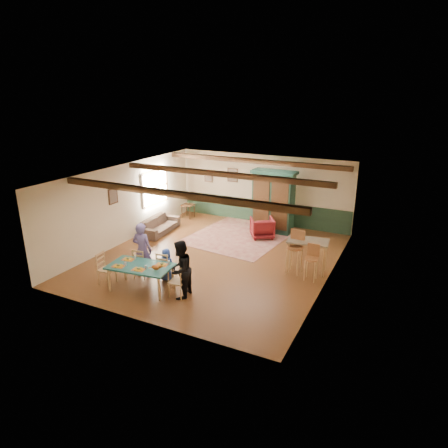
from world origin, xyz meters
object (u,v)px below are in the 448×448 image
at_px(dining_chair_end_right, 177,281).
at_px(counter_table, 307,256).
at_px(end_table, 188,211).
at_px(table_lamp, 188,198).
at_px(dining_chair_end_left, 107,269).
at_px(person_woman, 180,270).
at_px(dining_chair_far_right, 165,266).
at_px(armchair, 262,228).
at_px(cat, 156,267).
at_px(armoire, 273,202).
at_px(dining_chair_far_left, 142,263).
at_px(bar_stool_left, 295,252).
at_px(person_man, 142,250).
at_px(bar_stool_right, 311,263).
at_px(person_child, 167,265).
at_px(dining_table, 141,278).
at_px(sofa, 159,225).

bearing_deg(dining_chair_end_right, counter_table, 132.45).
relative_size(end_table, table_lamp, 1.09).
height_order(dining_chair_end_left, person_woman, person_woman).
relative_size(dining_chair_far_right, person_woman, 0.58).
bearing_deg(armchair, cat, 47.74).
bearing_deg(armoire, end_table, -178.47).
distance_m(dining_chair_far_left, bar_stool_left, 4.35).
xyz_separation_m(dining_chair_end_right, armchair, (0.37, 5.00, -0.07)).
relative_size(dining_chair_far_right, person_man, 0.55).
xyz_separation_m(armoire, armchair, (-0.10, -0.80, -0.79)).
xyz_separation_m(person_woman, armoire, (0.38, 5.79, 0.39)).
height_order(dining_chair_end_left, bar_stool_right, bar_stool_right).
bearing_deg(person_child, counter_table, -152.08).
bearing_deg(dining_table, dining_chair_far_right, 67.64).
xyz_separation_m(dining_chair_end_right, person_man, (-1.51, 0.57, 0.36)).
bearing_deg(person_woman, bar_stool_right, 125.03).
relative_size(cat, armchair, 0.42).
distance_m(dining_chair_far_left, cat, 1.21).
relative_size(dining_chair_end_right, table_lamp, 1.71).
bearing_deg(person_man, bar_stool_right, -163.34).
distance_m(bar_stool_left, bar_stool_right, 0.62).
bearing_deg(dining_chair_far_left, person_woman, 156.43).
bearing_deg(cat, dining_chair_end_left, 176.63).
bearing_deg(counter_table, dining_chair_end_left, -145.56).
bearing_deg(person_woman, person_man, -115.87).
height_order(dining_table, sofa, dining_table).
distance_m(dining_chair_end_right, bar_stool_right, 3.71).
distance_m(armoire, counter_table, 3.59).
bearing_deg(dining_chair_far_left, cat, 139.20).
xyz_separation_m(dining_chair_far_left, armoire, (1.97, 5.31, 0.71)).
xyz_separation_m(dining_chair_far_right, table_lamp, (-2.47, 5.28, 0.38)).
bearing_deg(dining_chair_far_right, person_woman, 139.73).
height_order(dining_table, dining_chair_end_left, dining_chair_end_left).
bearing_deg(armoire, dining_chair_end_right, -92.26).
distance_m(dining_chair_far_left, sofa, 3.78).
bearing_deg(armoire, cat, -97.25).
bearing_deg(dining_chair_far_right, dining_chair_end_left, 24.92).
height_order(dining_chair_far_left, bar_stool_left, bar_stool_left).
bearing_deg(sofa, dining_chair_far_left, -157.50).
bearing_deg(person_woman, armoire, 169.56).
distance_m(end_table, bar_stool_right, 6.95).
bearing_deg(dining_table, end_table, 110.03).
distance_m(dining_chair_end_right, person_child, 1.01).
height_order(dining_table, armoire, armoire).
relative_size(dining_chair_far_left, counter_table, 0.76).
height_order(person_child, armchair, person_child).
xyz_separation_m(person_woman, table_lamp, (-3.33, 5.85, 0.05)).
distance_m(dining_table, cat, 0.67).
relative_size(dining_chair_end_left, person_woman, 0.58).
height_order(dining_chair_end_right, bar_stool_left, bar_stool_left).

